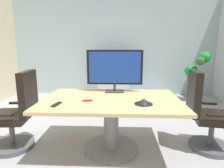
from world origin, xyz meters
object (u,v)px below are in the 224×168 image
(office_chair_right, at_px, (205,117))
(potted_plant, at_px, (196,76))
(conference_table, at_px, (111,112))
(wall_display_unit, at_px, (114,81))
(office_chair_left, at_px, (18,117))
(remote_control, at_px, (56,104))
(conference_phone, at_px, (144,102))
(tv_monitor, at_px, (115,69))

(office_chair_right, bearing_deg, potted_plant, -10.37)
(office_chair_right, xyz_separation_m, potted_plant, (0.78, 2.36, 0.22))
(conference_table, bearing_deg, wall_display_unit, 91.49)
(office_chair_right, bearing_deg, office_chair_left, 100.38)
(wall_display_unit, bearing_deg, remote_control, -100.06)
(office_chair_left, distance_m, remote_control, 0.77)
(conference_phone, height_order, remote_control, conference_phone)
(office_chair_left, distance_m, wall_display_unit, 3.12)
(office_chair_right, height_order, wall_display_unit, wall_display_unit)
(tv_monitor, xyz_separation_m, remote_control, (-0.67, -0.71, -0.35))
(office_chair_right, distance_m, potted_plant, 2.49)
(conference_phone, relative_size, remote_control, 1.29)
(tv_monitor, distance_m, remote_control, 1.04)
(conference_phone, bearing_deg, tv_monitor, 120.59)
(conference_phone, bearing_deg, office_chair_left, 173.45)
(office_chair_right, relative_size, wall_display_unit, 0.83)
(wall_display_unit, relative_size, conference_phone, 5.95)
(conference_table, height_order, remote_control, remote_control)
(office_chair_right, height_order, conference_phone, office_chair_right)
(wall_display_unit, height_order, conference_phone, wall_display_unit)
(office_chair_right, xyz_separation_m, tv_monitor, (-1.26, 0.32, 0.63))
(office_chair_left, distance_m, tv_monitor, 1.53)
(wall_display_unit, bearing_deg, conference_phone, -81.17)
(office_chair_left, bearing_deg, conference_phone, 77.87)
(remote_control, bearing_deg, conference_table, 37.32)
(conference_table, relative_size, office_chair_right, 1.66)
(conference_table, distance_m, remote_control, 0.73)
(conference_table, relative_size, potted_plant, 1.40)
(potted_plant, bearing_deg, office_chair_left, -143.71)
(potted_plant, bearing_deg, tv_monitor, -134.98)
(office_chair_left, bearing_deg, remote_control, 61.34)
(conference_table, height_order, potted_plant, potted_plant)
(tv_monitor, height_order, potted_plant, tv_monitor)
(conference_table, height_order, wall_display_unit, wall_display_unit)
(conference_phone, bearing_deg, potted_plant, 57.95)
(potted_plant, relative_size, remote_control, 7.59)
(office_chair_left, bearing_deg, office_chair_right, 86.88)
(office_chair_left, relative_size, potted_plant, 0.84)
(office_chair_left, distance_m, conference_phone, 1.73)
(conference_table, relative_size, office_chair_left, 1.66)
(office_chair_left, height_order, office_chair_right, same)
(office_chair_left, bearing_deg, tv_monitor, 102.41)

